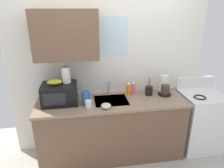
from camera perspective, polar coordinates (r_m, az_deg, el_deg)
kitchen_wall_assembly at (r=2.94m, az=-2.97°, el=5.73°), size 2.84×0.42×2.50m
counter_unit at (r=3.04m, az=-0.01°, el=-12.27°), size 2.07×0.63×0.90m
sink_faucet at (r=2.99m, az=-0.91°, el=-1.12°), size 0.03×0.03×0.19m
stove_range at (r=3.50m, az=23.21°, el=-9.32°), size 0.60×0.60×1.08m
microwave at (r=2.79m, az=-14.50°, el=-2.67°), size 0.46×0.35×0.27m
banana_bunch at (r=2.74m, az=-15.85°, el=0.55°), size 0.20×0.11×0.07m
paper_towel_roll at (r=2.75m, az=-12.79°, el=2.56°), size 0.11×0.11×0.22m
coffee_maker at (r=3.09m, az=14.48°, el=-0.97°), size 0.19×0.21×0.28m
dish_soap_bottle_orange at (r=2.97m, az=4.68°, el=-1.36°), size 0.06×0.06×0.21m
dish_soap_bottle_pink at (r=3.00m, az=6.04°, el=-1.19°), size 0.06×0.06×0.21m
cereal_canister at (r=2.70m, az=-7.38°, el=-3.91°), size 0.10×0.10×0.19m
mug_white at (r=2.64m, az=-6.61°, el=-5.58°), size 0.08×0.08×0.09m
utensil_crock at (r=3.03m, az=10.33°, el=-1.77°), size 0.11×0.11×0.28m
small_bowl at (r=2.61m, az=-1.68°, el=-6.15°), size 0.13×0.13×0.06m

